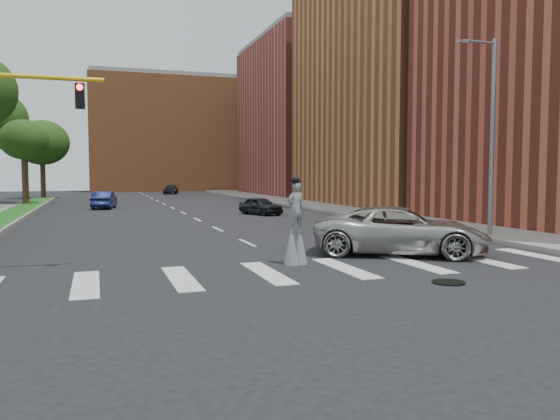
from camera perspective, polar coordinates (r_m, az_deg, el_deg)
name	(u,v)px	position (r m, az deg, el deg)	size (l,w,h in m)	color
ground_plane	(319,277)	(16.03, 4.12, -6.95)	(160.00, 160.00, 0.00)	black
median_curb	(17,222)	(34.89, -25.76, -1.17)	(0.20, 60.00, 0.28)	gray
sidewalk_right	(342,209)	(43.77, 6.53, 0.11)	(5.00, 90.00, 0.18)	gray
manhole	(449,282)	(15.76, 17.21, -7.23)	(0.90, 0.90, 0.04)	black
building_mid	(414,75)	(53.39, 13.79, 13.55)	(16.00, 22.00, 24.00)	#A95F35
building_far	(315,120)	(74.37, 3.66, 9.36)	(16.00, 22.00, 20.00)	#AC483F
building_backdrop	(171,136)	(93.48, -11.30, 7.58)	(26.00, 14.00, 18.00)	#A95F35
streetlight	(491,131)	(26.71, 21.15, 7.72)	(2.05, 0.20, 9.00)	slate
stilt_performer	(296,230)	(17.88, 1.64, -2.15)	(0.83, 0.59, 2.90)	#382516
suv_crossing	(401,231)	(20.59, 12.51, -2.12)	(2.92, 6.34, 1.76)	#AAA8A0
car_near	(260,206)	(38.79, -2.05, 0.44)	(1.49, 3.71, 1.27)	black
car_mid	(104,200)	(47.61, -17.89, 1.00)	(1.51, 4.33, 1.43)	#161F4E
car_far	(171,190)	(76.70, -11.34, 2.10)	(1.70, 4.19, 1.22)	black
tree_6	(24,141)	(53.13, -25.19, 6.58)	(4.15, 4.15, 7.63)	#382516
tree_7	(42,143)	(67.52, -23.62, 6.45)	(5.96, 5.96, 8.89)	#382516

